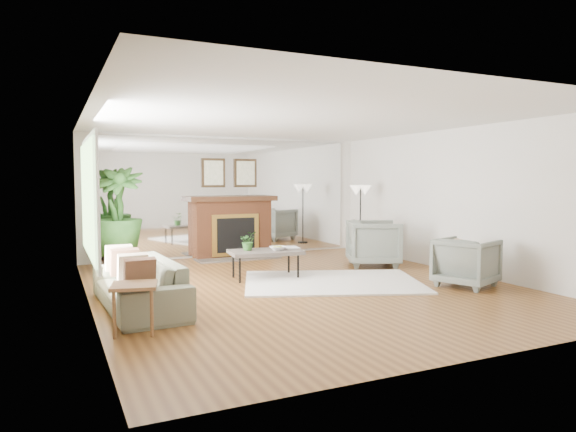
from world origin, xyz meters
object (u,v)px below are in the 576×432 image
armchair_back (374,243)px  floor_lamp (360,196)px  side_table (134,292)px  fireplace (233,226)px  coffee_table (265,253)px  potted_ficus (118,215)px  sofa (139,284)px  armchair_front (466,262)px

armchair_back → floor_lamp: floor_lamp is taller
armchair_back → side_table: size_ratio=1.72×
fireplace → coffee_table: bearing=-96.3°
side_table → potted_ficus: size_ratio=0.30×
sofa → armchair_back: armchair_back is taller
fireplace → armchair_front: (2.24, -4.30, -0.29)m
coffee_table → side_table: size_ratio=2.24×
coffee_table → armchair_front: size_ratio=1.51×
fireplace → potted_ficus: size_ratio=1.12×
fireplace → armchair_front: fireplace is taller
fireplace → floor_lamp: (2.39, -1.14, 0.62)m
sofa → side_table: 1.06m
fireplace → sofa: fireplace is taller
coffee_table → armchair_back: 2.33m
armchair_back → potted_ficus: 4.69m
fireplace → sofa: (-2.45, -3.60, -0.36)m
fireplace → potted_ficus: fireplace is taller
coffee_table → sofa: bearing=-152.0°
floor_lamp → fireplace: bearing=154.5°
fireplace → floor_lamp: size_ratio=1.37×
sofa → potted_ficus: size_ratio=1.13×
fireplace → floor_lamp: bearing=-25.5°
floor_lamp → armchair_front: bearing=-92.8°
coffee_table → side_table: side_table is taller
side_table → potted_ficus: bearing=85.6°
floor_lamp → side_table: bearing=-145.3°
fireplace → armchair_front: bearing=-62.5°
sofa → side_table: size_ratio=3.81×
sofa → potted_ficus: potted_ficus is taller
side_table → floor_lamp: bearing=34.7°
coffee_table → side_table: bearing=-137.4°
coffee_table → armchair_front: bearing=-36.5°
armchair_front → side_table: 4.90m
armchair_back → floor_lamp: 1.36m
sofa → armchair_front: 4.74m
armchair_front → coffee_table: bearing=32.2°
fireplace → armchair_back: bearing=-46.3°
armchair_front → sofa: bearing=60.2°
floor_lamp → coffee_table: bearing=-153.9°
coffee_table → armchair_back: size_ratio=1.30×
fireplace → armchair_front: 4.85m
side_table → floor_lamp: 6.19m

